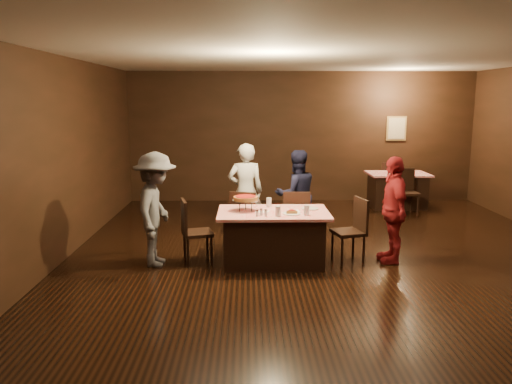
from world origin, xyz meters
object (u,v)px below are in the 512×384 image
(glass_back, at_px, (269,202))
(diner_white_jacket, at_px, (245,191))
(diner_navy_hoodie, at_px, (296,195))
(glass_front_right, at_px, (306,210))
(chair_end_right, at_px, (348,231))
(chair_end_left, at_px, (198,231))
(back_table, at_px, (397,190))
(glass_front_left, at_px, (278,211))
(chair_far_left, at_px, (246,219))
(diner_red_shirt, at_px, (393,210))
(main_table, at_px, (273,237))
(diner_grey_knit, at_px, (156,209))
(chair_far_right, at_px, (296,219))
(plate_empty, at_px, (310,208))
(chair_back_far, at_px, (390,182))
(chair_back_near, at_px, (407,192))
(pizza_stand, at_px, (246,198))

(glass_back, bearing_deg, diner_white_jacket, 109.47)
(diner_navy_hoodie, height_order, glass_front_right, diner_navy_hoodie)
(diner_navy_hoodie, bearing_deg, chair_end_right, 101.07)
(chair_end_left, distance_m, chair_end_right, 2.20)
(back_table, bearing_deg, glass_front_left, -125.38)
(chair_far_left, xyz_separation_m, diner_red_shirt, (2.15, -0.72, 0.31))
(diner_white_jacket, bearing_deg, back_table, -148.08)
(main_table, distance_m, back_table, 4.78)
(diner_red_shirt, bearing_deg, diner_grey_knit, -88.09)
(chair_end_right, distance_m, glass_front_right, 0.79)
(chair_far_right, xyz_separation_m, plate_empty, (0.15, -0.60, 0.30))
(chair_back_far, relative_size, diner_grey_knit, 0.58)
(chair_far_left, height_order, glass_back, chair_far_left)
(diner_navy_hoodie, bearing_deg, chair_back_far, -143.99)
(chair_end_left, bearing_deg, diner_red_shirt, -103.93)
(main_table, relative_size, chair_far_right, 1.68)
(chair_back_near, bearing_deg, glass_front_right, -130.89)
(diner_white_jacket, distance_m, diner_red_shirt, 2.50)
(chair_back_near, height_order, diner_grey_knit, diner_grey_knit)
(diner_white_jacket, height_order, glass_front_left, diner_white_jacket)
(main_table, height_order, chair_back_far, chair_back_far)
(chair_far_right, relative_size, glass_front_left, 6.79)
(chair_back_far, relative_size, glass_front_right, 6.79)
(chair_end_left, height_order, chair_back_near, same)
(chair_end_left, relative_size, diner_navy_hoodie, 0.62)
(main_table, height_order, chair_end_left, chair_end_left)
(diner_white_jacket, bearing_deg, main_table, 102.84)
(chair_end_right, bearing_deg, chair_end_left, -104.25)
(diner_red_shirt, relative_size, glass_front_right, 11.17)
(diner_grey_knit, bearing_deg, pizza_stand, -83.41)
(glass_front_left, distance_m, glass_back, 0.61)
(back_table, bearing_deg, chair_back_far, 90.00)
(chair_far_left, distance_m, pizza_stand, 0.85)
(glass_front_right, bearing_deg, chair_end_right, 21.04)
(glass_back, bearing_deg, diner_navy_hoodie, 63.25)
(main_table, xyz_separation_m, diner_white_jacket, (-0.41, 1.31, 0.44))
(chair_back_near, height_order, pizza_stand, pizza_stand)
(chair_end_right, distance_m, diner_grey_knit, 2.80)
(chair_far_left, xyz_separation_m, chair_back_near, (3.34, 2.32, 0.00))
(back_table, bearing_deg, chair_end_left, -136.98)
(chair_end_left, relative_size, glass_back, 6.79)
(chair_end_left, bearing_deg, glass_back, -88.63)
(main_table, relative_size, chair_end_right, 1.68)
(diner_navy_hoodie, xyz_separation_m, plate_empty, (0.09, -1.16, 0.01))
(glass_front_right, bearing_deg, chair_back_near, 53.13)
(main_table, height_order, diner_grey_knit, diner_grey_knit)
(chair_end_right, distance_m, glass_back, 1.24)
(chair_back_near, xyz_separation_m, diner_navy_hoodie, (-2.48, -1.76, 0.29))
(diner_grey_knit, relative_size, pizza_stand, 4.31)
(chair_end_right, height_order, diner_white_jacket, diner_white_jacket)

